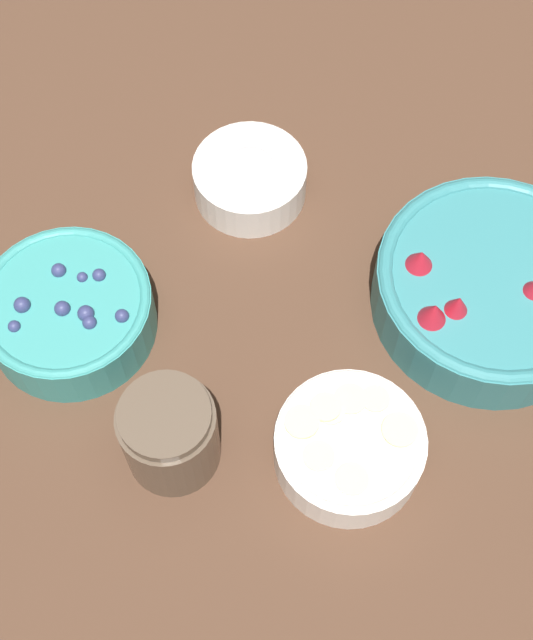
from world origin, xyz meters
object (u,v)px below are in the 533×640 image
(bowl_strawberries, at_px, (492,286))
(bowl_bananas, at_px, (349,446))
(bowl_cream, at_px, (250,176))
(bowl_blueberries, at_px, (68,310))
(jar_chocolate, at_px, (170,435))

(bowl_strawberries, bearing_deg, bowl_bananas, 26.78)
(bowl_strawberries, height_order, bowl_cream, bowl_strawberries)
(bowl_bananas, relative_size, bowl_cream, 1.13)
(bowl_blueberries, height_order, jar_chocolate, jar_chocolate)
(bowl_strawberries, bearing_deg, bowl_cream, -51.37)
(bowl_blueberries, height_order, bowl_cream, bowl_blueberries)
(bowl_blueberries, relative_size, jar_chocolate, 1.71)
(bowl_strawberries, relative_size, bowl_cream, 1.92)
(bowl_strawberries, bearing_deg, jar_chocolate, 6.14)
(bowl_blueberries, distance_m, bowl_bananas, 0.29)
(bowl_blueberries, xyz_separation_m, jar_chocolate, (-0.05, 0.16, 0.01))
(bowl_strawberries, relative_size, bowl_blueberries, 1.39)
(bowl_blueberries, distance_m, bowl_cream, 0.24)
(bowl_bananas, xyz_separation_m, bowl_cream, (-0.02, -0.31, -0.00))
(bowl_cream, bearing_deg, bowl_blueberries, 22.48)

